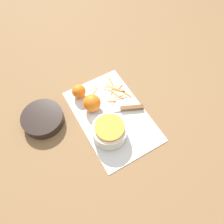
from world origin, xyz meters
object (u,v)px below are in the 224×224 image
bowl_speckled (110,131)px  orange_right (92,103)px  knife (126,108)px  bowl_dark (43,119)px  orange_left (79,91)px

bowl_speckled → orange_right: (0.16, 0.00, 0.00)m
knife → bowl_dark: bearing=3.1°
orange_right → orange_left: bearing=13.1°
bowl_dark → orange_left: orange_left is taller
orange_right → bowl_speckled: bearing=-179.6°
bowl_speckled → orange_right: bearing=0.4°
bowl_speckled → bowl_dark: 0.31m
bowl_speckled → orange_left: bearing=5.2°
bowl_speckled → bowl_dark: size_ratio=0.82×
bowl_speckled → orange_left: (0.26, 0.02, -0.01)m
bowl_speckled → orange_right: size_ratio=1.85×
knife → orange_left: 0.24m
bowl_dark → orange_left: (0.04, -0.21, 0.02)m
orange_left → bowl_dark: bearing=102.3°
bowl_dark → orange_right: 0.23m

